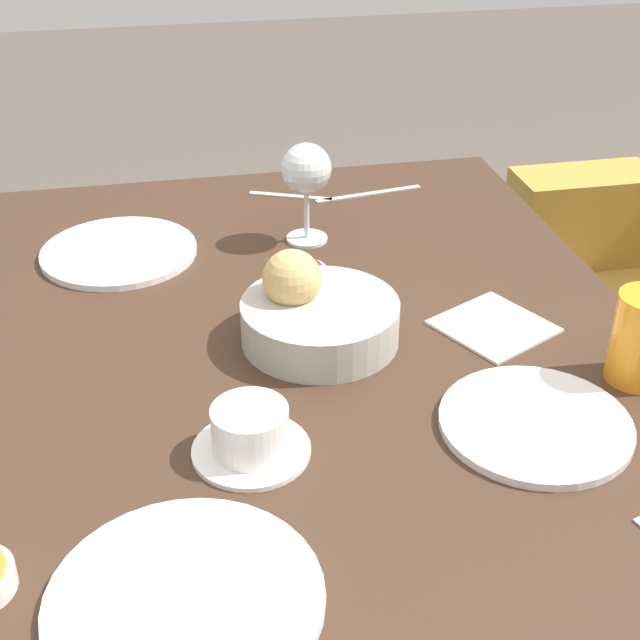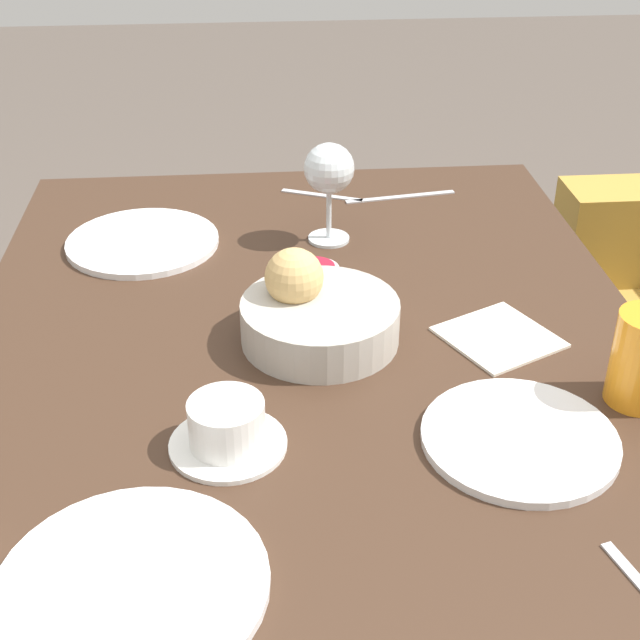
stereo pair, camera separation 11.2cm
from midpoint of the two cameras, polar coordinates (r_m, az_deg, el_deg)
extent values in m
cube|color=#3D281C|center=(1.09, 2.49, -3.90)|extent=(1.28, 0.88, 0.03)
cube|color=#3D281C|center=(1.79, -12.65, -2.92)|extent=(0.06, 0.06, 0.67)
cube|color=#3D281C|center=(1.84, 12.18, -1.79)|extent=(0.06, 0.06, 0.67)
cylinder|color=#B2ADA3|center=(1.12, 2.86, -0.20)|extent=(0.20, 0.20, 0.05)
sphere|color=tan|center=(1.12, 1.20, 2.68)|extent=(0.07, 0.07, 0.07)
sphere|color=tan|center=(1.12, 1.36, 2.34)|extent=(0.06, 0.06, 0.06)
cylinder|color=white|center=(1.39, -9.03, 4.90)|extent=(0.23, 0.23, 0.01)
cylinder|color=white|center=(0.82, -8.00, -16.60)|extent=(0.24, 0.24, 0.01)
cylinder|color=white|center=(1.00, 15.83, -7.43)|extent=(0.21, 0.21, 0.01)
cylinder|color=silver|center=(1.39, 2.88, 5.18)|extent=(0.06, 0.06, 0.00)
cylinder|color=silver|center=(1.37, 2.92, 6.68)|extent=(0.01, 0.01, 0.07)
sphere|color=silver|center=(1.34, 3.01, 9.62)|extent=(0.08, 0.08, 0.08)
cylinder|color=white|center=(0.96, -2.57, -8.08)|extent=(0.13, 0.13, 0.01)
cylinder|color=white|center=(0.94, -2.61, -6.73)|extent=(0.08, 0.08, 0.05)
cylinder|color=white|center=(1.26, 2.19, 2.84)|extent=(0.07, 0.07, 0.02)
cylinder|color=#A3192D|center=(1.26, 2.21, 3.35)|extent=(0.06, 0.06, 0.00)
cube|color=#B7B7BC|center=(1.55, 7.26, 7.78)|extent=(0.04, 0.19, 0.00)
cube|color=#B7B7BC|center=(1.54, 2.22, 7.93)|extent=(0.07, 0.14, 0.00)
cube|color=silver|center=(1.17, 14.08, -1.16)|extent=(0.17, 0.17, 0.00)
camera|label=1|loc=(0.06, -87.14, 1.73)|focal=50.00mm
camera|label=2|loc=(0.06, 92.86, -1.73)|focal=50.00mm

